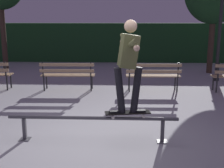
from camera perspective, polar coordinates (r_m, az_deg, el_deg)
ground_plane at (r=5.32m, az=-3.67°, el=-10.62°), size 90.00×90.00×0.00m
hedge_backdrop at (r=14.94m, az=0.35°, el=8.23°), size 24.00×1.20×1.91m
grind_rail at (r=5.10m, az=-3.83°, el=-7.40°), size 2.97×0.18×0.45m
skateboard at (r=5.02m, az=3.11°, el=-5.68°), size 0.80×0.32×0.09m
skateboarder at (r=4.81m, az=3.27°, el=4.98°), size 0.63×1.39×1.56m
park_bench_left_center at (r=8.74m, az=-8.73°, el=2.18°), size 1.61×0.45×0.88m
park_bench_right_center at (r=8.61m, az=8.11°, el=2.05°), size 1.61×0.45×0.88m
lamp_post_right at (r=10.57m, az=20.75°, el=13.91°), size 0.32×0.32×3.90m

